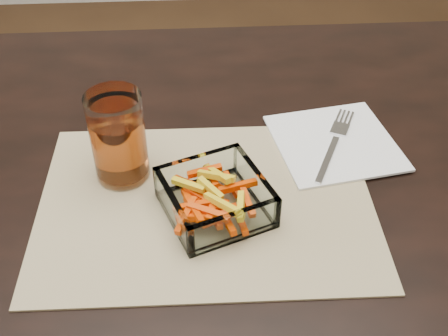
{
  "coord_description": "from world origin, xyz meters",
  "views": [
    {
      "loc": [
        -0.06,
        -0.6,
        1.29
      ],
      "look_at": [
        -0.03,
        -0.03,
        0.78
      ],
      "focal_mm": 45.0,
      "sensor_mm": 36.0,
      "label": 1
    }
  ],
  "objects": [
    {
      "name": "napkin",
      "position": [
        0.15,
        0.05,
        0.76
      ],
      "size": [
        0.2,
        0.2,
        0.0
      ],
      "primitive_type": "cube",
      "rotation": [
        0.0,
        0.0,
        0.17
      ],
      "color": "white",
      "rests_on": "placemat"
    },
    {
      "name": "dining_table",
      "position": [
        0.0,
        0.0,
        0.66
      ],
      "size": [
        1.6,
        0.9,
        0.75
      ],
      "color": "black",
      "rests_on": "ground"
    },
    {
      "name": "tumbler",
      "position": [
        -0.17,
        0.0,
        0.81
      ],
      "size": [
        0.08,
        0.08,
        0.13
      ],
      "color": "white",
      "rests_on": "placemat"
    },
    {
      "name": "placemat",
      "position": [
        -0.05,
        -0.06,
        0.75
      ],
      "size": [
        0.45,
        0.34,
        0.0
      ],
      "primitive_type": "cube",
      "rotation": [
        0.0,
        0.0,
        -0.01
      ],
      "color": "tan",
      "rests_on": "dining_table"
    },
    {
      "name": "glass_bowl",
      "position": [
        -0.04,
        -0.08,
        0.77
      ],
      "size": [
        0.16,
        0.16,
        0.05
      ],
      "rotation": [
        0.0,
        0.0,
        0.37
      ],
      "color": "white",
      "rests_on": "placemat"
    },
    {
      "name": "fork",
      "position": [
        0.15,
        0.05,
        0.76
      ],
      "size": [
        0.09,
        0.18,
        0.0
      ],
      "rotation": [
        0.0,
        0.0,
        -0.44
      ],
      "color": "silver",
      "rests_on": "napkin"
    }
  ]
}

